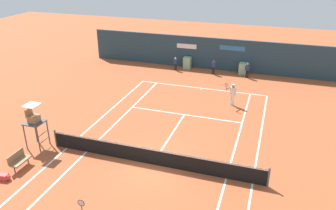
{
  "coord_description": "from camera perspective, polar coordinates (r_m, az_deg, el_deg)",
  "views": [
    {
      "loc": [
        5.61,
        -14.24,
        10.45
      ],
      "look_at": [
        -1.06,
        5.92,
        0.8
      ],
      "focal_mm": 36.26,
      "sensor_mm": 36.0,
      "label": 1
    }
  ],
  "objects": [
    {
      "name": "ground_plane",
      "position": [
        18.98,
        -2.06,
        -8.98
      ],
      "size": [
        80.0,
        80.0,
        0.01
      ],
      "color": "#A8512D"
    },
    {
      "name": "tennis_net",
      "position": [
        18.25,
        -2.71,
        -8.59
      ],
      "size": [
        12.1,
        0.1,
        1.07
      ],
      "color": "#4C4C51",
      "rests_on": "ground_plane"
    },
    {
      "name": "sponsor_back_wall",
      "position": [
        32.95,
        7.9,
        8.4
      ],
      "size": [
        25.0,
        1.02,
        3.05
      ],
      "color": "#233D4C",
      "rests_on": "ground_plane"
    },
    {
      "name": "umpire_chair",
      "position": [
        20.7,
        -21.6,
        -2.37
      ],
      "size": [
        1.0,
        1.0,
        2.67
      ],
      "rotation": [
        0.0,
        0.0,
        -1.57
      ],
      "color": "#47474C",
      "rests_on": "ground_plane"
    },
    {
      "name": "player_bench",
      "position": [
        19.62,
        -23.8,
        -8.35
      ],
      "size": [
        0.54,
        1.17,
        0.88
      ],
      "rotation": [
        0.0,
        0.0,
        -1.57
      ],
      "color": "#38383D",
      "rests_on": "ground_plane"
    },
    {
      "name": "equipment_bag",
      "position": [
        19.2,
        -26.03,
        -10.8
      ],
      "size": [
        0.88,
        0.4,
        0.32
      ],
      "color": "#DB3838",
      "rests_on": "ground_plane"
    },
    {
      "name": "player_on_baseline",
      "position": [
        25.29,
        10.78,
        2.04
      ],
      "size": [
        0.84,
        0.66,
        1.87
      ],
      "rotation": [
        0.0,
        0.0,
        2.73
      ],
      "color": "white",
      "rests_on": "ground_plane"
    },
    {
      "name": "ball_kid_centre_post",
      "position": [
        32.6,
        1.26,
        7.08
      ],
      "size": [
        0.42,
        0.18,
        1.26
      ],
      "rotation": [
        0.0,
        0.0,
        3.19
      ],
      "color": "black",
      "rests_on": "ground_plane"
    },
    {
      "name": "ball_kid_left_post",
      "position": [
        31.76,
        7.67,
        6.45
      ],
      "size": [
        0.44,
        0.18,
        1.32
      ],
      "rotation": [
        0.0,
        0.0,
        3.12
      ],
      "color": "black",
      "rests_on": "ground_plane"
    },
    {
      "name": "ball_kid_right_post",
      "position": [
        31.37,
        13.22,
        5.86
      ],
      "size": [
        0.46,
        0.22,
        1.38
      ],
      "rotation": [
        0.0,
        0.0,
        3.01
      ],
      "color": "black",
      "rests_on": "ground_plane"
    },
    {
      "name": "tennis_ball_by_sideline",
      "position": [
        26.28,
        13.18,
        0.41
      ],
      "size": [
        0.07,
        0.07,
        0.07
      ],
      "primitive_type": "sphere",
      "color": "#CCE033",
      "rests_on": "ground_plane"
    }
  ]
}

